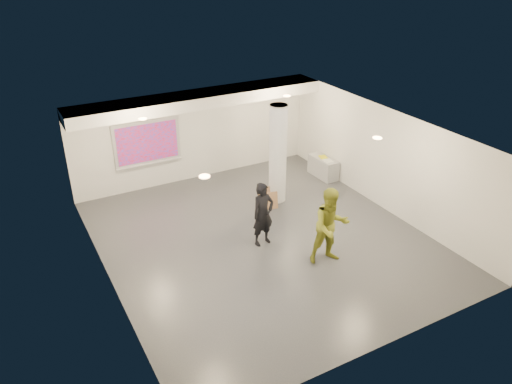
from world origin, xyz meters
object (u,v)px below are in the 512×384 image
projection_screen (147,143)px  credenza (323,167)px  woman (263,214)px  column (278,154)px  man (331,226)px

projection_screen → credenza: projection_screen is taller
credenza → woman: (-3.80, -2.62, 0.53)m
projection_screen → credenza: 5.79m
column → man: size_ratio=1.53×
column → woman: (-1.58, -1.92, -0.64)m
column → woman: bearing=-129.5°
credenza → projection_screen: bearing=158.5°
column → woman: size_ratio=1.74×
projection_screen → credenza: bearing=-20.1°
woman → credenza: bearing=28.0°
projection_screen → column: bearing=-40.6°
woman → man: (1.04, -1.46, 0.12)m
column → projection_screen: size_ratio=1.43×
column → man: column is taller
column → projection_screen: (-3.10, 2.65, 0.03)m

